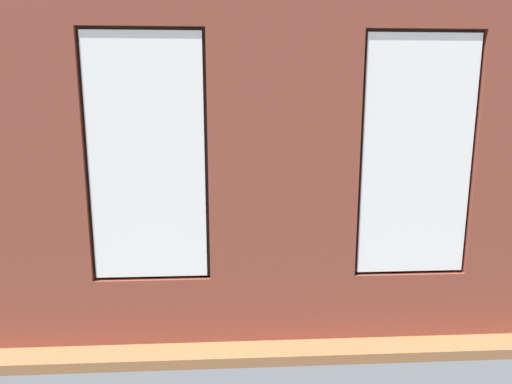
{
  "coord_description": "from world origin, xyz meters",
  "views": [
    {
      "loc": [
        0.49,
        6.6,
        2.3
      ],
      "look_at": [
        0.14,
        0.4,
        1.05
      ],
      "focal_mm": 32.0,
      "sensor_mm": 36.0,
      "label": 1
    }
  ],
  "objects": [
    {
      "name": "brick_wall_with_windows",
      "position": [
        0.0,
        2.45,
        1.57
      ],
      "size": [
        6.13,
        0.3,
        3.24
      ],
      "color": "brown",
      "rests_on": "ground_plane"
    },
    {
      "name": "media_console",
      "position": [
        2.72,
        0.16,
        0.27
      ],
      "size": [
        0.91,
        0.42,
        0.54
      ],
      "primitive_type": "cube",
      "color": "black",
      "rests_on": "ground_plane"
    },
    {
      "name": "couch_by_window",
      "position": [
        0.57,
        1.8,
        0.33
      ],
      "size": [
        1.88,
        0.87,
        0.8
      ],
      "color": "black",
      "rests_on": "ground_plane"
    },
    {
      "name": "ground_plane",
      "position": [
        0.0,
        0.0,
        -0.05
      ],
      "size": [
        6.73,
        5.67,
        0.1
      ],
      "primitive_type": "cube",
      "color": "#99663D"
    },
    {
      "name": "papasan_chair",
      "position": [
        -0.05,
        -1.56,
        0.43
      ],
      "size": [
        1.05,
        1.05,
        0.67
      ],
      "color": "olive",
      "rests_on": "ground_plane"
    },
    {
      "name": "tv_flatscreen",
      "position": [
        2.72,
        0.15,
        0.96
      ],
      "size": [
        1.2,
        0.2,
        0.84
      ],
      "color": "black",
      "rests_on": "media_console"
    },
    {
      "name": "potted_plant_corner_far_left",
      "position": [
        -2.52,
        1.89,
        0.62
      ],
      "size": [
        0.89,
        0.88,
        1.06
      ],
      "color": "#47423D",
      "rests_on": "ground_plane"
    },
    {
      "name": "potted_plant_near_tv",
      "position": [
        2.17,
        1.06,
        0.59
      ],
      "size": [
        0.61,
        0.61,
        0.89
      ],
      "color": "beige",
      "rests_on": "ground_plane"
    },
    {
      "name": "coffee_table",
      "position": [
        0.46,
        -0.33,
        0.36
      ],
      "size": [
        1.42,
        0.75,
        0.41
      ],
      "color": "#A87547",
      "rests_on": "ground_plane"
    },
    {
      "name": "couch_left",
      "position": [
        -2.37,
        0.68,
        0.33
      ],
      "size": [
        0.97,
        1.96,
        0.8
      ],
      "rotation": [
        0.0,
        0.0,
        1.62
      ],
      "color": "black",
      "rests_on": "ground_plane"
    },
    {
      "name": "potted_plant_by_left_couch",
      "position": [
        -1.97,
        -0.73,
        0.4
      ],
      "size": [
        0.34,
        0.34,
        0.6
      ],
      "color": "gray",
      "rests_on": "ground_plane"
    },
    {
      "name": "cup_ceramic",
      "position": [
        0.63,
        -0.42,
        0.46
      ],
      "size": [
        0.08,
        0.08,
        0.1
      ],
      "primitive_type": "cylinder",
      "color": "#33567F",
      "rests_on": "coffee_table"
    },
    {
      "name": "remote_black",
      "position": [
        0.07,
        -0.46,
        0.42
      ],
      "size": [
        0.07,
        0.17,
        0.02
      ],
      "primitive_type": "cube",
      "rotation": [
        0.0,
        0.0,
        0.09
      ],
      "color": "black",
      "rests_on": "coffee_table"
    },
    {
      "name": "candle_jar",
      "position": [
        0.46,
        -0.33,
        0.46
      ],
      "size": [
        0.08,
        0.08,
        0.1
      ],
      "primitive_type": "cylinder",
      "color": "#B7333D",
      "rests_on": "coffee_table"
    },
    {
      "name": "table_plant_small",
      "position": [
        0.35,
        -0.21,
        0.5
      ],
      "size": [
        0.11,
        0.11,
        0.18
      ],
      "color": "#9E5638",
      "rests_on": "coffee_table"
    },
    {
      "name": "potted_plant_corner_near_left",
      "position": [
        -2.52,
        -1.83,
        0.71
      ],
      "size": [
        0.73,
        0.73,
        1.09
      ],
      "color": "#9E5638",
      "rests_on": "ground_plane"
    },
    {
      "name": "potted_plant_between_couches",
      "position": [
        -0.82,
        1.75,
        0.59
      ],
      "size": [
        0.55,
        0.55,
        0.91
      ],
      "color": "beige",
      "rests_on": "ground_plane"
    },
    {
      "name": "white_wall_right",
      "position": [
        3.02,
        0.2,
        1.62
      ],
      "size": [
        0.1,
        4.67,
        3.24
      ],
      "primitive_type": "cube",
      "color": "white",
      "rests_on": "ground_plane"
    }
  ]
}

